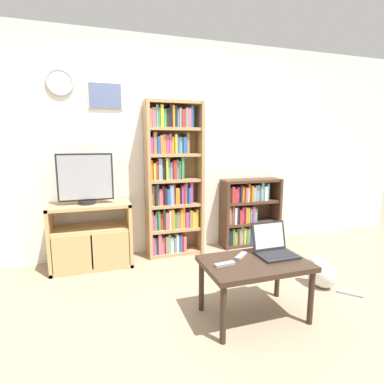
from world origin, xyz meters
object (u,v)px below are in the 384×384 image
(bookshelf_short, at_px, (246,212))
(remote_near_laptop, at_px, (225,264))
(laptop, at_px, (273,247))
(remote_far_from_laptop, at_px, (241,256))
(tv_stand, at_px, (91,236))
(coffee_table, at_px, (255,268))
(cat, at_px, (321,273))
(bookshelf_tall, at_px, (172,181))
(television, at_px, (86,179))

(bookshelf_short, bearing_deg, remote_near_laptop, -123.10)
(laptop, xyz_separation_m, remote_far_from_laptop, (-0.28, 0.02, -0.05))
(tv_stand, distance_m, coffee_table, 1.88)
(remote_far_from_laptop, relative_size, cat, 0.32)
(cat, bearing_deg, tv_stand, 129.68)
(laptop, relative_size, remote_far_from_laptop, 2.05)
(coffee_table, xyz_separation_m, laptop, (0.21, 0.08, 0.12))
(tv_stand, xyz_separation_m, coffee_table, (1.22, -1.43, 0.05))
(bookshelf_tall, bearing_deg, bookshelf_short, 0.48)
(bookshelf_tall, xyz_separation_m, coffee_table, (0.27, -1.55, -0.50))
(television, height_order, remote_far_from_laptop, television)
(television, height_order, laptop, television)
(television, height_order, cat, television)
(remote_near_laptop, bearing_deg, remote_far_from_laptop, -66.62)
(television, relative_size, bookshelf_tall, 0.31)
(television, bearing_deg, remote_near_laptop, -55.31)
(tv_stand, height_order, bookshelf_tall, bookshelf_tall)
(television, xyz_separation_m, laptop, (1.46, -1.34, -0.46))
(bookshelf_tall, xyz_separation_m, bookshelf_short, (1.03, 0.01, -0.46))
(bookshelf_short, bearing_deg, coffee_table, -115.96)
(bookshelf_short, relative_size, laptop, 2.90)
(bookshelf_short, relative_size, cat, 1.91)
(television, bearing_deg, bookshelf_short, 3.80)
(television, xyz_separation_m, bookshelf_short, (2.00, 0.13, -0.54))
(bookshelf_short, distance_m, cat, 1.35)
(bookshelf_tall, height_order, remote_near_laptop, bookshelf_tall)
(bookshelf_tall, bearing_deg, cat, -48.76)
(television, distance_m, coffee_table, 1.98)
(coffee_table, bearing_deg, remote_near_laptop, -178.99)
(cat, bearing_deg, remote_far_from_laptop, 167.78)
(cat, bearing_deg, television, 130.10)
(bookshelf_short, distance_m, laptop, 1.57)
(laptop, bearing_deg, cat, 13.71)
(television, relative_size, bookshelf_short, 0.64)
(bookshelf_tall, relative_size, laptop, 6.02)
(tv_stand, bearing_deg, bookshelf_short, 3.67)
(laptop, distance_m, remote_far_from_laptop, 0.29)
(remote_far_from_laptop, bearing_deg, tv_stand, -179.83)
(remote_near_laptop, relative_size, remote_far_from_laptop, 1.09)
(laptop, height_order, cat, laptop)
(laptop, distance_m, cat, 0.78)
(bookshelf_short, relative_size, coffee_table, 1.10)
(bookshelf_short, distance_m, coffee_table, 1.73)
(bookshelf_short, distance_m, remote_near_laptop, 1.86)
(remote_far_from_laptop, bearing_deg, bookshelf_short, 109.46)
(cat, bearing_deg, coffee_table, 174.99)
(bookshelf_tall, height_order, cat, bookshelf_tall)
(television, xyz_separation_m, bookshelf_tall, (0.98, 0.12, -0.08))
(bookshelf_tall, distance_m, cat, 1.89)
(coffee_table, bearing_deg, cat, 15.86)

